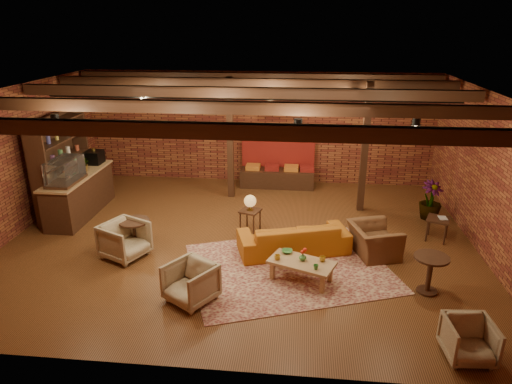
# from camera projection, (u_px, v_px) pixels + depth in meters

# --- Properties ---
(floor) EXTENTS (10.00, 10.00, 0.00)m
(floor) POSITION_uv_depth(u_px,v_px,m) (240.00, 239.00, 10.03)
(floor) COLOR #39220E
(floor) RESTS_ON ground
(ceiling) EXTENTS (10.00, 8.00, 0.02)m
(ceiling) POSITION_uv_depth(u_px,v_px,m) (238.00, 92.00, 8.90)
(ceiling) COLOR black
(ceiling) RESTS_ON wall_back
(wall_back) EXTENTS (10.00, 0.02, 3.20)m
(wall_back) POSITION_uv_depth(u_px,v_px,m) (258.00, 128.00, 13.19)
(wall_back) COLOR maroon
(wall_back) RESTS_ON ground
(wall_front) EXTENTS (10.00, 0.02, 3.20)m
(wall_front) POSITION_uv_depth(u_px,v_px,m) (196.00, 267.00, 5.74)
(wall_front) COLOR maroon
(wall_front) RESTS_ON ground
(wall_left) EXTENTS (0.02, 8.00, 3.20)m
(wall_left) POSITION_uv_depth(u_px,v_px,m) (13.00, 163.00, 9.94)
(wall_left) COLOR maroon
(wall_left) RESTS_ON ground
(wall_right) EXTENTS (0.02, 8.00, 3.20)m
(wall_right) POSITION_uv_depth(u_px,v_px,m) (490.00, 178.00, 8.99)
(wall_right) COLOR maroon
(wall_right) RESTS_ON ground
(ceiling_beams) EXTENTS (9.80, 6.40, 0.22)m
(ceiling_beams) POSITION_uv_depth(u_px,v_px,m) (238.00, 99.00, 8.94)
(ceiling_beams) COLOR #311B10
(ceiling_beams) RESTS_ON ceiling
(ceiling_pipe) EXTENTS (9.60, 0.12, 0.12)m
(ceiling_pipe) POSITION_uv_depth(u_px,v_px,m) (248.00, 98.00, 10.51)
(ceiling_pipe) COLOR black
(ceiling_pipe) RESTS_ON ceiling
(post_left) EXTENTS (0.16, 0.16, 3.20)m
(post_left) POSITION_uv_depth(u_px,v_px,m) (230.00, 139.00, 11.94)
(post_left) COLOR #311B10
(post_left) RESTS_ON ground
(post_right) EXTENTS (0.16, 0.16, 3.20)m
(post_right) POSITION_uv_depth(u_px,v_px,m) (365.00, 149.00, 11.06)
(post_right) COLOR #311B10
(post_right) RESTS_ON ground
(service_counter) EXTENTS (0.80, 2.50, 1.60)m
(service_counter) POSITION_uv_depth(u_px,v_px,m) (78.00, 184.00, 11.07)
(service_counter) COLOR #311B10
(service_counter) RESTS_ON ground
(plant_counter) EXTENTS (0.35, 0.39, 0.30)m
(plant_counter) POSITION_uv_depth(u_px,v_px,m) (84.00, 165.00, 11.10)
(plant_counter) COLOR #337F33
(plant_counter) RESTS_ON service_counter
(shelving_hutch) EXTENTS (0.52, 2.00, 2.40)m
(shelving_hutch) POSITION_uv_depth(u_px,v_px,m) (62.00, 166.00, 11.06)
(shelving_hutch) COLOR #311B10
(shelving_hutch) RESTS_ON ground
(banquette) EXTENTS (2.10, 0.70, 1.00)m
(banquette) POSITION_uv_depth(u_px,v_px,m) (277.00, 170.00, 13.10)
(banquette) COLOR maroon
(banquette) RESTS_ON ground
(service_sign) EXTENTS (0.86, 0.06, 0.30)m
(service_sign) POSITION_uv_depth(u_px,v_px,m) (277.00, 108.00, 12.03)
(service_sign) COLOR orange
(service_sign) RESTS_ON ceiling
(ceiling_spotlights) EXTENTS (6.40, 4.40, 0.28)m
(ceiling_spotlights) POSITION_uv_depth(u_px,v_px,m) (239.00, 110.00, 9.02)
(ceiling_spotlights) COLOR black
(ceiling_spotlights) RESTS_ON ceiling
(rug) EXTENTS (4.47, 3.95, 0.01)m
(rug) POSITION_uv_depth(u_px,v_px,m) (289.00, 268.00, 8.88)
(rug) COLOR maroon
(rug) RESTS_ON floor
(sofa) EXTENTS (2.41, 1.51, 0.66)m
(sofa) POSITION_uv_depth(u_px,v_px,m) (294.00, 237.00, 9.39)
(sofa) COLOR #A35816
(sofa) RESTS_ON floor
(coffee_table) EXTENTS (1.31, 0.98, 0.65)m
(coffee_table) POSITION_uv_depth(u_px,v_px,m) (301.00, 263.00, 8.33)
(coffee_table) COLOR olive
(coffee_table) RESTS_ON floor
(side_table_lamp) EXTENTS (0.53, 0.53, 0.87)m
(side_table_lamp) POSITION_uv_depth(u_px,v_px,m) (250.00, 204.00, 10.22)
(side_table_lamp) COLOR #311B10
(side_table_lamp) RESTS_ON floor
(round_table_left) EXTENTS (0.63, 0.63, 0.65)m
(round_table_left) POSITION_uv_depth(u_px,v_px,m) (135.00, 230.00, 9.46)
(round_table_left) COLOR #311B10
(round_table_left) RESTS_ON floor
(armchair_a) EXTENTS (1.01, 1.04, 0.82)m
(armchair_a) POSITION_uv_depth(u_px,v_px,m) (125.00, 238.00, 9.17)
(armchair_a) COLOR beige
(armchair_a) RESTS_ON floor
(armchair_b) EXTENTS (1.00, 0.99, 0.76)m
(armchair_b) POSITION_uv_depth(u_px,v_px,m) (190.00, 281.00, 7.72)
(armchair_b) COLOR beige
(armchair_b) RESTS_ON floor
(armchair_right) EXTENTS (0.90, 1.14, 0.87)m
(armchair_right) POSITION_uv_depth(u_px,v_px,m) (374.00, 235.00, 9.23)
(armchair_right) COLOR brown
(armchair_right) RESTS_ON floor
(side_table_book) EXTENTS (0.60, 0.60, 0.53)m
(side_table_book) POSITION_uv_depth(u_px,v_px,m) (438.00, 220.00, 9.86)
(side_table_book) COLOR #311B10
(side_table_book) RESTS_ON floor
(round_table_right) EXTENTS (0.60, 0.60, 0.71)m
(round_table_right) POSITION_uv_depth(u_px,v_px,m) (430.00, 268.00, 7.93)
(round_table_right) COLOR #311B10
(round_table_right) RESTS_ON floor
(armchair_far) EXTENTS (0.69, 0.65, 0.66)m
(armchair_far) POSITION_uv_depth(u_px,v_px,m) (469.00, 338.00, 6.40)
(armchair_far) COLOR beige
(armchair_far) RESTS_ON floor
(plant_tall) EXTENTS (2.10, 2.10, 2.83)m
(plant_tall) POSITION_uv_depth(u_px,v_px,m) (436.00, 163.00, 10.60)
(plant_tall) COLOR #4C7F4C
(plant_tall) RESTS_ON floor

